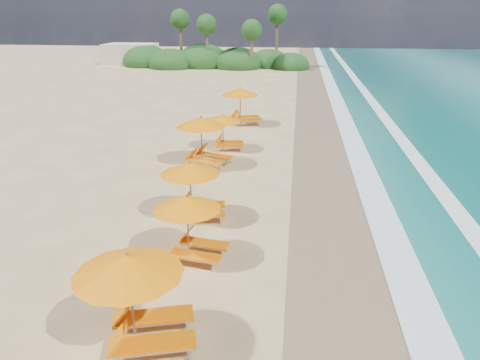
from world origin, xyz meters
The scene contains 11 objects.
ground centered at (0.00, 0.00, 0.00)m, with size 160.00×160.00×0.00m, color #D3B67C.
wet_sand centered at (4.00, 0.00, 0.01)m, with size 4.00×160.00×0.01m, color #7F694B.
surf_foam centered at (6.70, 0.00, 0.03)m, with size 4.00×160.00×0.01m.
station_1 centered at (-1.27, -8.00, 1.41)m, with size 3.16×3.07×2.52m.
station_2 centered at (-0.98, -3.96, 1.20)m, with size 2.56×2.44×2.15m.
station_3 centered at (-1.54, -1.07, 1.27)m, with size 2.69×2.56×2.27m.
station_4 centered at (-2.42, 5.03, 1.42)m, with size 3.23×3.16×2.53m.
station_5 centered at (-1.81, 7.90, 1.15)m, with size 2.42×2.29×2.06m.
station_6 centered at (-1.56, 13.91, 1.44)m, with size 3.22×3.14×2.57m.
treeline centered at (-9.94, 45.51, 1.00)m, with size 25.80×8.80×9.74m.
beach_building centered at (-22.00, 48.00, 1.40)m, with size 7.00×5.00×2.80m, color beige.
Camera 1 is at (2.07, -16.18, 7.44)m, focal length 33.51 mm.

